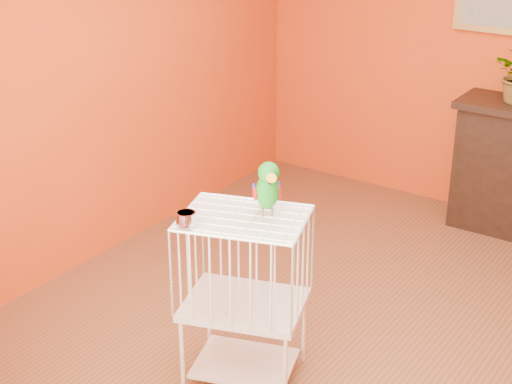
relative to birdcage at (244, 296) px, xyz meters
The scene contains 6 objects.
ground 0.96m from the birdcage, 73.37° to the left, with size 4.50×4.50×0.00m, color brown.
room_shell 1.33m from the birdcage, 73.37° to the left, with size 4.50×4.50×4.50m.
framed_picture 3.24m from the birdcage, 85.60° to the left, with size 0.62×0.04×0.50m.
birdcage is the anchor object (origin of this frame).
feed_cup 0.61m from the birdcage, 123.89° to the right, with size 0.11×0.11×0.07m, color silver.
parrot 0.66m from the birdcage, 41.87° to the left, with size 0.24×0.24×0.32m.
Camera 1 is at (1.95, -3.81, 2.74)m, focal length 55.00 mm.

